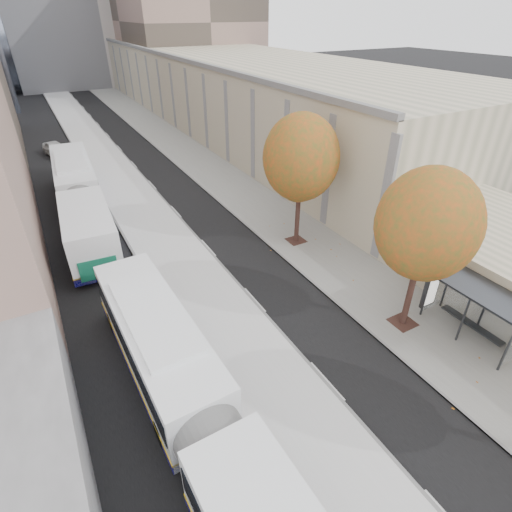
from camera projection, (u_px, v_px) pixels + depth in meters
bus_platform at (128, 193)px, 32.11m from camera, size 4.25×150.00×0.15m
sidewalk at (219, 176)px, 35.44m from camera, size 4.75×150.00×0.08m
building_tan at (206, 77)px, 59.59m from camera, size 18.00×92.00×8.00m
bus_shelter at (483, 297)px, 17.09m from camera, size 1.90×4.40×2.53m
tree_c at (427, 225)px, 16.13m from camera, size 4.20×4.20×7.28m
tree_d at (301, 158)px, 22.70m from camera, size 4.40×4.40×7.60m
bus_near at (195, 411)px, 13.00m from camera, size 2.99×16.89×2.80m
bus_far at (80, 197)px, 27.50m from camera, size 3.69×18.30×3.03m
distant_car at (55, 149)px, 40.19m from camera, size 2.46×4.31×1.38m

